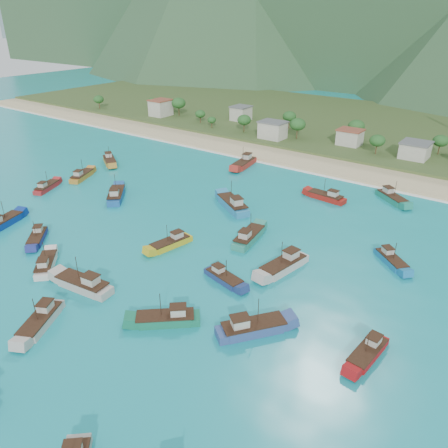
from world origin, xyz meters
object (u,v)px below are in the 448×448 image
Objects in this scene: boat_15 at (249,237)px; boat_21 at (392,198)px; boat_12 at (41,321)px; boat_20 at (167,319)px; boat_5 at (3,223)px; boat_17 at (326,197)px; boat_7 at (367,353)px; boat_18 at (233,205)px; boat_10 at (391,260)px; boat_24 at (46,265)px; boat_3 at (116,195)px; boat_19 at (171,244)px; boat_16 at (83,285)px; boat_2 at (252,328)px; boat_26 at (224,278)px; boat_6 at (37,238)px; boat_27 at (244,164)px; boat_8 at (284,266)px; boat_9 at (47,187)px; boat_4 at (82,176)px; boat_13 at (110,161)px.

boat_15 is 45.94m from boat_21.
boat_12 is 20.45m from boat_20.
boat_17 is at bearing 29.48° from boat_5.
boat_7 is 0.72× the size of boat_18.
boat_24 reaches higher than boat_10.
boat_3 is 42.84m from boat_15.
boat_19 reaches higher than boat_24.
boat_12 is 11.08m from boat_16.
boat_12 reaches higher than boat_19.
boat_26 is (-12.42, 9.30, -0.26)m from boat_2.
boat_16 is 1.29× the size of boat_26.
boat_27 is at bearing -141.42° from boat_6.
boat_6 is at bearing -62.34° from boat_26.
boat_8 is at bearing 158.18° from boat_26.
boat_19 is 17.92m from boat_26.
boat_8 is 1.37× the size of boat_24.
boat_8 reaches higher than boat_19.
boat_16 is 21.62m from boat_19.
boat_10 is (80.14, 37.38, -0.18)m from boat_5.
boat_15 is at bearing -16.69° from boat_9.
boat_3 reaches higher than boat_19.
boat_2 reaches higher than boat_4.
boat_4 is 11.96m from boat_9.
boat_17 is at bearing 6.79° from boat_9.
boat_5 is 42.38m from boat_19.
boat_16 is (-31.78, -8.10, 0.03)m from boat_2.
boat_16 is 12.14m from boat_24.
boat_27 reaches higher than boat_13.
boat_19 is 0.98× the size of boat_21.
boat_13 is 90.04m from boat_21.
boat_20 is at bearing -173.68° from boat_17.
boat_19 is (1.93, 21.53, -0.20)m from boat_16.
boat_17 is 35.57m from boat_27.
boat_27 is at bearing -78.20° from boat_10.
boat_19 is (-46.54, 7.90, 0.07)m from boat_7.
boat_21 is at bearing 57.08° from boat_15.
boat_17 is 26.25m from boat_18.
boat_8 is 0.94× the size of boat_18.
boat_21 reaches higher than boat_9.
boat_15 reaches higher than boat_9.
boat_12 reaches higher than boat_10.
boat_10 is at bearing -63.49° from boat_18.
boat_27 is at bearing 115.95° from boat_15.
boat_8 is 31.51m from boat_18.
boat_5 is 67.53m from boat_8.
boat_5 is 0.89× the size of boat_27.
boat_16 is (54.16, -52.39, 0.09)m from boat_13.
boat_24 is at bearing -57.83° from boat_9.
boat_4 is at bearing -6.21° from boat_19.
boat_18 reaches higher than boat_7.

